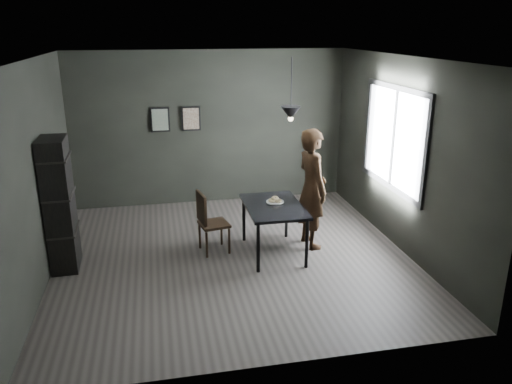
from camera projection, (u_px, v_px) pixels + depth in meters
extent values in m
plane|color=#332F2C|center=(233.00, 256.00, 7.26)|extent=(5.00, 5.00, 0.00)
cube|color=black|center=(210.00, 128.00, 9.14)|extent=(5.00, 0.10, 2.80)
cube|color=silver|center=(230.00, 58.00, 6.37)|extent=(5.00, 5.00, 0.02)
cube|color=white|center=(394.00, 138.00, 7.41)|extent=(0.02, 1.80, 1.40)
cube|color=black|center=(393.00, 138.00, 7.41)|extent=(0.04, 1.96, 1.56)
cube|color=black|center=(274.00, 207.00, 7.14)|extent=(0.80, 1.20, 0.04)
cylinder|color=black|center=(258.00, 248.00, 6.70)|extent=(0.05, 0.05, 0.71)
cylinder|color=black|center=(307.00, 244.00, 6.83)|extent=(0.05, 0.05, 0.71)
cylinder|color=black|center=(244.00, 219.00, 7.70)|extent=(0.05, 0.05, 0.71)
cylinder|color=black|center=(286.00, 216.00, 7.83)|extent=(0.05, 0.05, 0.71)
cylinder|color=white|center=(275.00, 202.00, 7.24)|extent=(0.23, 0.23, 0.01)
torus|color=beige|center=(278.00, 201.00, 7.22)|extent=(0.11, 0.11, 0.04)
torus|color=beige|center=(272.00, 200.00, 7.24)|extent=(0.11, 0.11, 0.04)
torus|color=beige|center=(275.00, 198.00, 7.22)|extent=(0.11, 0.12, 0.05)
imported|color=black|center=(312.00, 189.00, 7.37)|extent=(0.53, 0.72, 1.81)
cube|color=black|center=(214.00, 224.00, 7.31)|extent=(0.47, 0.47, 0.04)
cube|color=black|center=(201.00, 208.00, 7.15)|extent=(0.12, 0.40, 0.44)
cylinder|color=black|center=(207.00, 245.00, 7.17)|extent=(0.03, 0.03, 0.39)
cylinder|color=black|center=(229.00, 241.00, 7.30)|extent=(0.03, 0.03, 0.39)
cylinder|color=black|center=(200.00, 236.00, 7.47)|extent=(0.03, 0.03, 0.39)
cylinder|color=black|center=(222.00, 233.00, 7.60)|extent=(0.03, 0.03, 0.39)
cube|color=black|center=(59.00, 205.00, 6.68)|extent=(0.36, 0.62, 1.82)
cylinder|color=black|center=(291.00, 85.00, 6.75)|extent=(0.01, 0.01, 0.75)
cone|color=black|center=(291.00, 113.00, 6.87)|extent=(0.28, 0.28, 0.18)
sphere|color=#FFE0B2|center=(291.00, 119.00, 6.89)|extent=(0.07, 0.07, 0.07)
cube|color=black|center=(160.00, 120.00, 8.88)|extent=(0.34, 0.03, 0.44)
cube|color=#466357|center=(160.00, 120.00, 8.86)|extent=(0.28, 0.01, 0.38)
cube|color=black|center=(191.00, 119.00, 8.98)|extent=(0.34, 0.03, 0.44)
cube|color=brown|center=(191.00, 119.00, 8.96)|extent=(0.28, 0.01, 0.38)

